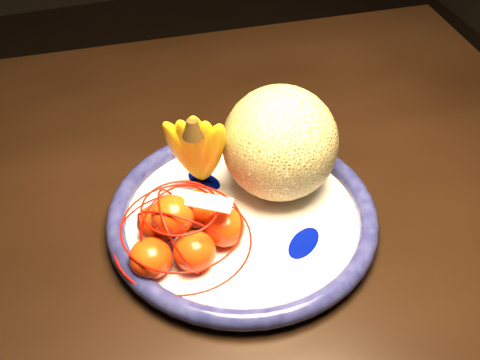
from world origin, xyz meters
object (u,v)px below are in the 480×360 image
object	(u,v)px
fruit_bowl	(242,216)
cantaloupe	(280,143)
banana_bunch	(198,148)
mandarin_bag	(183,230)
dining_table	(54,284)

from	to	relation	value
fruit_bowl	cantaloupe	world-z (taller)	cantaloupe
banana_bunch	mandarin_bag	world-z (taller)	banana_bunch
dining_table	banana_bunch	bearing A→B (deg)	6.82
banana_bunch	mandarin_bag	size ratio (longest dim) A/B	0.85
dining_table	cantaloupe	bearing A→B (deg)	2.01
dining_table	mandarin_bag	size ratio (longest dim) A/B	9.05
cantaloupe	dining_table	bearing A→B (deg)	178.85
cantaloupe	banana_bunch	world-z (taller)	banana_bunch
fruit_bowl	banana_bunch	size ratio (longest dim) A/B	2.27
dining_table	banana_bunch	distance (m)	0.28
banana_bunch	mandarin_bag	bearing A→B (deg)	-95.02
banana_bunch	dining_table	bearing A→B (deg)	-154.75
mandarin_bag	fruit_bowl	bearing A→B (deg)	17.95
dining_table	cantaloupe	distance (m)	0.37
mandarin_bag	cantaloupe	bearing A→B (deg)	24.56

